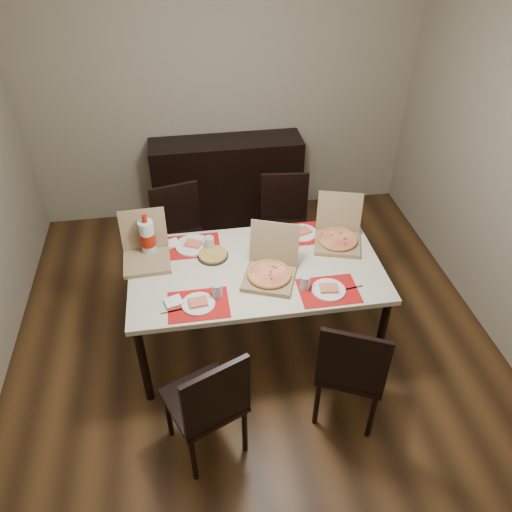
% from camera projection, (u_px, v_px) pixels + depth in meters
% --- Properties ---
extents(ground, '(3.80, 4.00, 0.02)m').
position_uv_depth(ground, '(254.00, 341.00, 4.03)').
color(ground, '#482D16').
rests_on(ground, ground).
extents(room_walls, '(3.84, 4.02, 2.62)m').
position_uv_depth(room_walls, '(243.00, 112.00, 3.28)').
color(room_walls, gray).
rests_on(room_walls, ground).
extents(sideboard, '(1.50, 0.40, 0.90)m').
position_uv_depth(sideboard, '(227.00, 182.00, 5.12)').
color(sideboard, black).
rests_on(sideboard, ground).
extents(dining_table, '(1.80, 1.00, 0.75)m').
position_uv_depth(dining_table, '(256.00, 274.00, 3.61)').
color(dining_table, beige).
rests_on(dining_table, ground).
extents(chair_near_left, '(0.55, 0.55, 0.93)m').
position_uv_depth(chair_near_left, '(209.00, 403.00, 2.96)').
color(chair_near_left, black).
rests_on(chair_near_left, ground).
extents(chair_near_right, '(0.56, 0.56, 0.93)m').
position_uv_depth(chair_near_right, '(351.00, 368.00, 3.16)').
color(chair_near_right, black).
rests_on(chair_near_right, ground).
extents(chair_far_left, '(0.50, 0.50, 0.93)m').
position_uv_depth(chair_far_left, '(181.00, 234.00, 4.30)').
color(chair_far_left, black).
rests_on(chair_far_left, ground).
extents(chair_far_right, '(0.46, 0.46, 0.93)m').
position_uv_depth(chair_far_right, '(285.00, 222.00, 4.44)').
color(chair_far_right, black).
rests_on(chair_far_right, ground).
extents(setting_near_left, '(0.45, 0.30, 0.11)m').
position_uv_depth(setting_near_left, '(201.00, 300.00, 3.27)').
color(setting_near_left, '#BE0C0C').
rests_on(setting_near_left, dining_table).
extents(setting_near_right, '(0.45, 0.30, 0.11)m').
position_uv_depth(setting_near_right, '(322.00, 288.00, 3.36)').
color(setting_near_right, '#BE0C0C').
rests_on(setting_near_right, dining_table).
extents(setting_far_left, '(0.46, 0.30, 0.11)m').
position_uv_depth(setting_far_left, '(195.00, 245.00, 3.75)').
color(setting_far_left, '#BE0C0C').
rests_on(setting_far_left, dining_table).
extents(setting_far_right, '(0.49, 0.30, 0.11)m').
position_uv_depth(setting_far_right, '(300.00, 234.00, 3.86)').
color(setting_far_right, '#BE0C0C').
rests_on(setting_far_right, dining_table).
extents(napkin_loose, '(0.15, 0.15, 0.02)m').
position_uv_depth(napkin_loose, '(277.00, 275.00, 3.49)').
color(napkin_loose, white).
rests_on(napkin_loose, dining_table).
extents(pizza_box_center, '(0.46, 0.48, 0.35)m').
position_uv_depth(pizza_box_center, '(270.00, 270.00, 3.46)').
color(pizza_box_center, '#866F4D').
rests_on(pizza_box_center, dining_table).
extents(pizza_box_right, '(0.43, 0.46, 0.34)m').
position_uv_depth(pizza_box_right, '(338.00, 236.00, 3.78)').
color(pizza_box_right, '#866F4D').
rests_on(pizza_box_right, dining_table).
extents(pizza_box_left, '(0.35, 0.38, 0.33)m').
position_uv_depth(pizza_box_left, '(146.00, 253.00, 3.61)').
color(pizza_box_left, '#866F4D').
rests_on(pizza_box_left, dining_table).
extents(faina_plate, '(0.23, 0.23, 0.03)m').
position_uv_depth(faina_plate, '(213.00, 255.00, 3.66)').
color(faina_plate, black).
rests_on(faina_plate, dining_table).
extents(dip_bowl, '(0.14, 0.14, 0.03)m').
position_uv_depth(dip_bowl, '(260.00, 250.00, 3.71)').
color(dip_bowl, white).
rests_on(dip_bowl, dining_table).
extents(soda_bottle, '(0.11, 0.11, 0.34)m').
position_uv_depth(soda_bottle, '(148.00, 238.00, 3.61)').
color(soda_bottle, silver).
rests_on(soda_bottle, dining_table).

